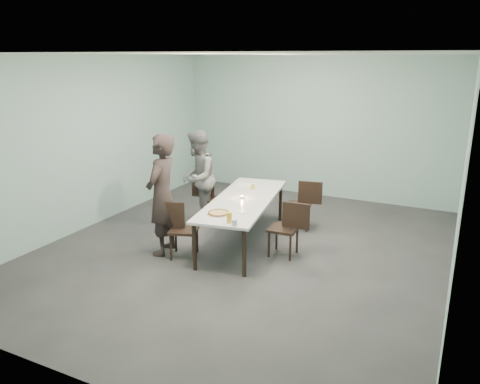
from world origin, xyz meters
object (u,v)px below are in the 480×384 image
at_px(tealight, 242,197).
at_px(chair_near_right, 289,225).
at_px(chair_far_right, 304,201).
at_px(beer_glass, 229,218).
at_px(amber_tumbler, 253,187).
at_px(pizza, 219,213).
at_px(table, 243,202).
at_px(diner_near, 162,195).
at_px(water_tumbler, 234,223).
at_px(chair_near_left, 178,225).
at_px(side_plate, 243,212).
at_px(diner_far, 198,177).
at_px(chair_far_left, 209,195).

bearing_deg(tealight, chair_near_right, -12.88).
relative_size(chair_far_right, beer_glass, 5.80).
relative_size(beer_glass, amber_tumbler, 1.88).
xyz_separation_m(chair_near_right, pizza, (-0.85, -0.66, 0.27)).
bearing_deg(table, beer_glass, -73.96).
bearing_deg(diner_near, beer_glass, 72.10).
xyz_separation_m(diner_near, tealight, (0.91, 0.92, -0.17)).
distance_m(water_tumbler, tealight, 1.27).
bearing_deg(beer_glass, chair_near_left, 170.26).
bearing_deg(amber_tumbler, tealight, -83.00).
relative_size(chair_far_right, diner_near, 0.46).
distance_m(beer_glass, amber_tumbler, 1.74).
xyz_separation_m(chair_near_left, water_tumbler, (1.07, -0.24, 0.29)).
xyz_separation_m(beer_glass, tealight, (-0.35, 1.11, -0.05)).
height_order(chair_near_right, side_plate, chair_near_right).
distance_m(chair_far_right, pizza, 2.04).
relative_size(chair_far_right, tealight, 15.54).
relative_size(chair_near_left, chair_far_right, 1.00).
distance_m(diner_far, water_tumbler, 2.31).
bearing_deg(diner_near, diner_far, 179.64).
relative_size(beer_glass, water_tumbler, 1.67).
bearing_deg(table, amber_tumbler, 99.44).
xyz_separation_m(chair_near_right, chair_far_right, (-0.19, 1.26, 0.00)).
xyz_separation_m(chair_near_right, diner_far, (-2.02, 0.69, 0.36)).
xyz_separation_m(side_plate, water_tumbler, (0.16, -0.58, 0.04)).
relative_size(chair_far_left, tealight, 15.54).
bearing_deg(diner_far, diner_near, -7.25).
bearing_deg(diner_near, chair_near_right, 102.63).
relative_size(table, tealight, 48.45).
relative_size(chair_near_right, chair_far_right, 1.00).
distance_m(chair_near_left, amber_tumbler, 1.64).
bearing_deg(tealight, diner_near, -134.43).
xyz_separation_m(chair_near_left, diner_near, (-0.29, 0.03, 0.44)).
relative_size(chair_near_left, chair_near_right, 1.00).
bearing_deg(chair_near_left, amber_tumbler, 49.60).
distance_m(beer_glass, water_tumbler, 0.14).
bearing_deg(chair_far_right, water_tumbler, 72.22).
bearing_deg(beer_glass, chair_near_right, 59.13).
relative_size(diner_far, side_plate, 9.55).
bearing_deg(tealight, pizza, -87.39).
distance_m(diner_near, side_plate, 1.26).
bearing_deg(diner_near, side_plate, 95.37).
xyz_separation_m(chair_near_right, side_plate, (-0.58, -0.40, 0.25)).
relative_size(diner_far, amber_tumbler, 21.50).
height_order(chair_near_left, water_tumbler, chair_near_left).
xyz_separation_m(chair_near_left, side_plate, (0.92, 0.34, 0.25)).
xyz_separation_m(table, chair_near_right, (0.86, -0.20, -0.19)).
bearing_deg(tealight, beer_glass, -72.79).
height_order(side_plate, beer_glass, beer_glass).
xyz_separation_m(pizza, water_tumbler, (0.42, -0.32, 0.03)).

